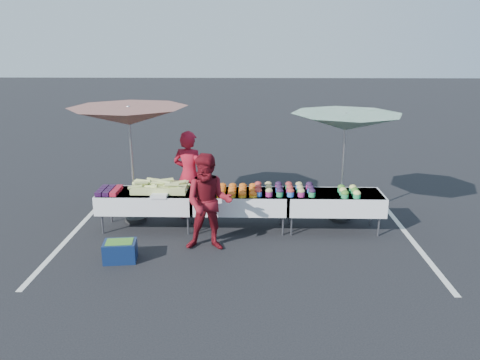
{
  "coord_description": "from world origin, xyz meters",
  "views": [
    {
      "loc": [
        0.2,
        -8.53,
        3.53
      ],
      "look_at": [
        0.0,
        0.0,
        1.0
      ],
      "focal_mm": 35.0,
      "sensor_mm": 36.0,
      "label": 1
    }
  ],
  "objects_px": {
    "table_right": "(334,201)",
    "vendor": "(189,176)",
    "umbrella_right": "(346,123)",
    "customer": "(209,203)",
    "table_left": "(147,200)",
    "umbrella_left": "(129,117)",
    "storage_bin": "(120,251)",
    "table_center": "(240,201)"
  },
  "relations": [
    {
      "from": "umbrella_right",
      "to": "table_left",
      "type": "bearing_deg",
      "value": -171.83
    },
    {
      "from": "table_left",
      "to": "umbrella_left",
      "type": "distance_m",
      "value": 1.64
    },
    {
      "from": "vendor",
      "to": "umbrella_left",
      "type": "xyz_separation_m",
      "value": [
        -1.11,
        -0.15,
        1.21
      ]
    },
    {
      "from": "table_left",
      "to": "vendor",
      "type": "bearing_deg",
      "value": 36.09
    },
    {
      "from": "vendor",
      "to": "umbrella_left",
      "type": "relative_size",
      "value": 0.67
    },
    {
      "from": "table_center",
      "to": "umbrella_left",
      "type": "distance_m",
      "value": 2.69
    },
    {
      "from": "table_right",
      "to": "vendor",
      "type": "xyz_separation_m",
      "value": [
        -2.85,
        0.55,
        0.34
      ]
    },
    {
      "from": "umbrella_right",
      "to": "vendor",
      "type": "bearing_deg",
      "value": -179.95
    },
    {
      "from": "table_right",
      "to": "umbrella_left",
      "type": "relative_size",
      "value": 0.68
    },
    {
      "from": "table_left",
      "to": "storage_bin",
      "type": "height_order",
      "value": "table_left"
    },
    {
      "from": "table_left",
      "to": "umbrella_left",
      "type": "relative_size",
      "value": 0.68
    },
    {
      "from": "table_right",
      "to": "vendor",
      "type": "height_order",
      "value": "vendor"
    },
    {
      "from": "table_right",
      "to": "storage_bin",
      "type": "distance_m",
      "value": 4.06
    },
    {
      "from": "customer",
      "to": "table_left",
      "type": "bearing_deg",
      "value": 144.76
    },
    {
      "from": "table_center",
      "to": "storage_bin",
      "type": "relative_size",
      "value": 3.24
    },
    {
      "from": "vendor",
      "to": "customer",
      "type": "bearing_deg",
      "value": 128.92
    },
    {
      "from": "table_left",
      "to": "umbrella_right",
      "type": "distance_m",
      "value": 4.15
    },
    {
      "from": "umbrella_left",
      "to": "umbrella_right",
      "type": "distance_m",
      "value": 4.21
    },
    {
      "from": "customer",
      "to": "storage_bin",
      "type": "relative_size",
      "value": 3.01
    },
    {
      "from": "umbrella_right",
      "to": "table_center",
      "type": "bearing_deg",
      "value": -164.93
    },
    {
      "from": "table_left",
      "to": "table_right",
      "type": "distance_m",
      "value": 3.6
    },
    {
      "from": "vendor",
      "to": "customer",
      "type": "distance_m",
      "value": 1.57
    },
    {
      "from": "umbrella_left",
      "to": "umbrella_right",
      "type": "xyz_separation_m",
      "value": [
        4.21,
        0.15,
        -0.12
      ]
    },
    {
      "from": "table_right",
      "to": "customer",
      "type": "relative_size",
      "value": 1.08
    },
    {
      "from": "table_center",
      "to": "storage_bin",
      "type": "bearing_deg",
      "value": -143.89
    },
    {
      "from": "umbrella_right",
      "to": "storage_bin",
      "type": "relative_size",
      "value": 3.92
    },
    {
      "from": "umbrella_right",
      "to": "customer",
      "type": "bearing_deg",
      "value": -150.09
    },
    {
      "from": "table_left",
      "to": "customer",
      "type": "bearing_deg",
      "value": -35.92
    },
    {
      "from": "table_left",
      "to": "table_right",
      "type": "xyz_separation_m",
      "value": [
        3.6,
        0.0,
        0.0
      ]
    },
    {
      "from": "table_left",
      "to": "umbrella_right",
      "type": "height_order",
      "value": "umbrella_right"
    },
    {
      "from": "vendor",
      "to": "umbrella_left",
      "type": "distance_m",
      "value": 1.65
    },
    {
      "from": "vendor",
      "to": "storage_bin",
      "type": "xyz_separation_m",
      "value": [
        -0.93,
        -1.99,
        -0.74
      ]
    },
    {
      "from": "table_right",
      "to": "vendor",
      "type": "distance_m",
      "value": 2.92
    },
    {
      "from": "table_right",
      "to": "vendor",
      "type": "bearing_deg",
      "value": 169.06
    },
    {
      "from": "table_left",
      "to": "table_right",
      "type": "relative_size",
      "value": 1.0
    },
    {
      "from": "umbrella_left",
      "to": "table_left",
      "type": "bearing_deg",
      "value": -48.35
    },
    {
      "from": "customer",
      "to": "storage_bin",
      "type": "xyz_separation_m",
      "value": [
        -1.45,
        -0.51,
        -0.68
      ]
    },
    {
      "from": "vendor",
      "to": "storage_bin",
      "type": "bearing_deg",
      "value": 84.38
    },
    {
      "from": "vendor",
      "to": "customer",
      "type": "relative_size",
      "value": 1.07
    },
    {
      "from": "customer",
      "to": "storage_bin",
      "type": "bearing_deg",
      "value": -159.92
    },
    {
      "from": "vendor",
      "to": "umbrella_right",
      "type": "distance_m",
      "value": 3.28
    },
    {
      "from": "table_left",
      "to": "umbrella_right",
      "type": "bearing_deg",
      "value": 8.17
    }
  ]
}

